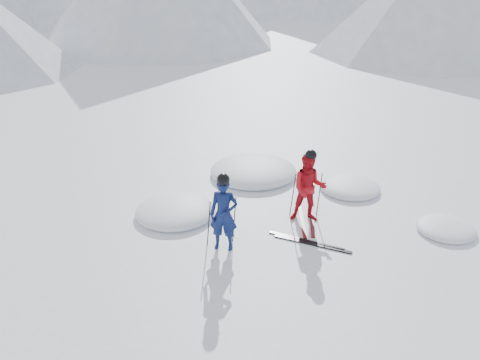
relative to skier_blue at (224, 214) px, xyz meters
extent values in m
plane|color=white|center=(2.55, 0.48, -0.80)|extent=(160.00, 160.00, 0.00)
imported|color=#0C194D|center=(0.00, 0.00, 0.00)|extent=(0.67, 0.54, 1.60)
imported|color=#B30E18|center=(2.04, 0.94, 0.02)|extent=(0.90, 0.76, 1.63)
cylinder|color=black|center=(-0.30, 0.15, -0.27)|extent=(0.11, 0.08, 1.06)
cylinder|color=black|center=(0.25, 0.25, -0.27)|extent=(0.11, 0.07, 1.06)
cylinder|color=black|center=(1.74, 1.19, -0.25)|extent=(0.11, 0.09, 1.09)
cylinder|color=black|center=(2.34, 1.09, -0.25)|extent=(0.11, 0.08, 1.09)
cube|color=black|center=(1.92, 0.94, -0.78)|extent=(0.37, 1.69, 0.03)
cube|color=black|center=(2.16, 0.94, -0.78)|extent=(0.48, 1.67, 0.03)
cube|color=black|center=(1.77, 0.01, -0.78)|extent=(1.46, 1.03, 0.03)
cube|color=black|center=(1.87, -0.14, -0.78)|extent=(1.49, 0.98, 0.03)
ellipsoid|color=white|center=(-0.99, 1.63, -0.80)|extent=(1.89, 1.89, 0.42)
ellipsoid|color=white|center=(3.57, 2.37, -0.80)|extent=(1.57, 1.57, 0.34)
ellipsoid|color=white|center=(1.23, 3.69, -0.80)|extent=(2.40, 2.40, 0.53)
ellipsoid|color=white|center=(4.97, 0.01, -0.80)|extent=(1.29, 1.29, 0.28)
camera|label=1|loc=(-0.94, -9.10, 4.91)|focal=38.00mm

